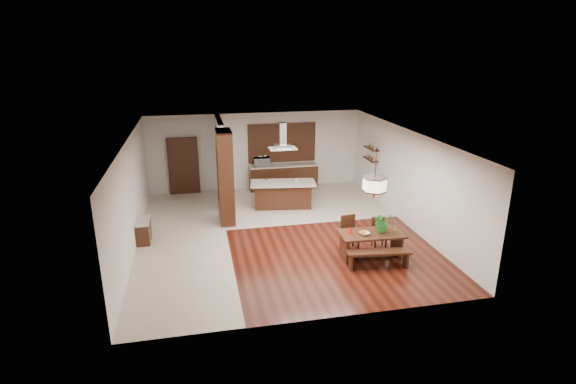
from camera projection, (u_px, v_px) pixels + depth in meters
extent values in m
plane|color=black|center=(278.00, 233.00, 13.28)|extent=(9.00, 9.00, 0.00)
cube|color=white|center=(277.00, 136.00, 12.38)|extent=(8.00, 9.00, 0.04)
cube|color=silver|center=(256.00, 151.00, 17.01)|extent=(8.00, 0.04, 2.90)
cube|color=silver|center=(321.00, 254.00, 8.65)|extent=(8.00, 0.04, 2.90)
cube|color=silver|center=(132.00, 195.00, 12.04)|extent=(0.04, 9.00, 2.90)
cube|color=silver|center=(407.00, 178.00, 13.62)|extent=(0.04, 9.00, 2.90)
cube|color=beige|center=(183.00, 241.00, 12.74)|extent=(2.50, 9.00, 0.01)
cube|color=beige|center=(300.00, 202.00, 15.85)|extent=(5.50, 4.00, 0.01)
cube|color=#412110|center=(277.00, 137.00, 12.38)|extent=(8.00, 9.00, 0.02)
cube|color=black|center=(225.00, 177.00, 13.67)|extent=(0.45, 1.00, 2.90)
cube|color=silver|center=(221.00, 161.00, 15.62)|extent=(0.18, 2.40, 2.90)
cube|color=black|center=(144.00, 231.00, 12.62)|extent=(0.37, 0.88, 0.63)
cube|color=black|center=(184.00, 166.00, 16.51)|extent=(1.10, 0.20, 2.10)
cube|color=black|center=(283.00, 177.00, 17.24)|extent=(2.60, 0.60, 0.90)
cube|color=beige|center=(283.00, 165.00, 17.10)|extent=(2.60, 0.62, 0.05)
cube|color=#96532D|center=(282.00, 143.00, 17.08)|extent=(2.60, 0.08, 1.50)
cube|color=black|center=(371.00, 159.00, 16.02)|extent=(0.26, 0.90, 0.04)
cube|color=black|center=(371.00, 148.00, 15.90)|extent=(0.26, 0.90, 0.04)
cube|color=black|center=(372.00, 234.00, 11.57)|extent=(1.68, 0.90, 0.05)
cube|color=black|center=(344.00, 248.00, 11.57)|extent=(0.11, 0.66, 0.63)
cube|color=black|center=(397.00, 244.00, 11.78)|extent=(0.11, 0.66, 0.63)
imported|color=#28782B|center=(382.00, 222.00, 11.56)|extent=(0.56, 0.51, 0.55)
imported|color=beige|center=(365.00, 233.00, 11.45)|extent=(0.33, 0.33, 0.06)
cone|color=red|center=(350.00, 229.00, 11.52)|extent=(0.17, 0.17, 0.20)
cylinder|color=gold|center=(394.00, 231.00, 11.55)|extent=(0.08, 0.08, 0.10)
cube|color=black|center=(283.00, 195.00, 15.26)|extent=(1.97, 0.97, 0.85)
cube|color=beige|center=(283.00, 183.00, 15.08)|extent=(2.28, 1.24, 0.05)
imported|color=silver|center=(296.00, 181.00, 15.08)|extent=(0.14, 0.14, 0.10)
imported|color=#AEB1B5|center=(262.00, 162.00, 16.86)|extent=(0.60, 0.41, 0.33)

